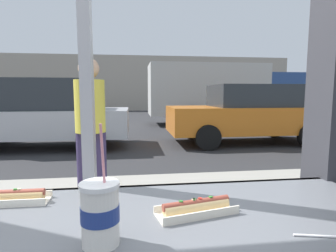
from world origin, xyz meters
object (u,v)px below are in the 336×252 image
at_px(hotdog_tray_far, 196,207).
at_px(parked_car_orange, 248,113).
at_px(soda_cup_right, 100,213).
at_px(box_truck, 222,91).
at_px(pedestrian, 91,123).
at_px(hotdog_tray_near, 15,197).
at_px(parked_car_silver, 43,114).

height_order(hotdog_tray_far, parked_car_orange, parked_car_orange).
relative_size(hotdog_tray_far, parked_car_orange, 0.07).
bearing_deg(hotdog_tray_far, parked_car_orange, 64.89).
xyz_separation_m(soda_cup_right, hotdog_tray_far, (0.30, 0.15, -0.07)).
relative_size(box_truck, pedestrian, 4.29).
bearing_deg(parked_car_orange, hotdog_tray_near, -120.26).
xyz_separation_m(parked_car_silver, box_truck, (6.46, 4.96, 0.63)).
bearing_deg(box_truck, parked_car_orange, -100.21).
bearing_deg(pedestrian, hotdog_tray_near, -89.48).
bearing_deg(parked_car_orange, hotdog_tray_far, -115.11).
height_order(hotdog_tray_near, hotdog_tray_far, same).
bearing_deg(parked_car_orange, pedestrian, -130.39).
bearing_deg(hotdog_tray_near, parked_car_silver, 106.43).
distance_m(hotdog_tray_far, parked_car_orange, 7.20).
height_order(hotdog_tray_near, box_truck, box_truck).
distance_m(parked_car_silver, parked_car_orange, 5.57).
bearing_deg(box_truck, soda_cup_right, -110.06).
xyz_separation_m(hotdog_tray_near, hotdog_tray_far, (0.64, -0.18, -0.00)).
relative_size(soda_cup_right, parked_car_orange, 0.07).
height_order(soda_cup_right, hotdog_tray_far, soda_cup_right).
xyz_separation_m(soda_cup_right, parked_car_orange, (3.35, 6.67, -0.23)).
relative_size(hotdog_tray_near, hotdog_tray_far, 0.84).
height_order(hotdog_tray_far, box_truck, box_truck).
relative_size(hotdog_tray_near, parked_car_silver, 0.05).
bearing_deg(parked_car_orange, box_truck, 79.79).
distance_m(soda_cup_right, hotdog_tray_near, 0.48).
bearing_deg(soda_cup_right, pedestrian, 99.01).
xyz_separation_m(hotdog_tray_near, parked_car_orange, (3.70, 6.34, -0.17)).
distance_m(soda_cup_right, parked_car_orange, 7.47).
xyz_separation_m(soda_cup_right, box_truck, (4.25, 11.63, 0.44)).
bearing_deg(box_truck, hotdog_tray_near, -112.12).
xyz_separation_m(box_truck, pedestrian, (-4.61, -9.33, -0.44)).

